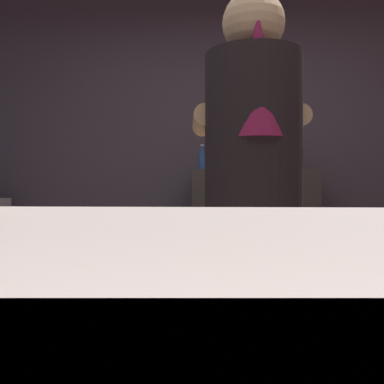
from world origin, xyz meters
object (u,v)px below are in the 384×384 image
at_px(bartender, 253,201).
at_px(chefs_knife, 310,221).
at_px(bottle_vinegar, 202,160).
at_px(mixing_bowl, 198,216).
at_px(bottle_soy, 283,158).

distance_m(bartender, chefs_knife, 0.50).
height_order(bartender, bottle_vinegar, bartender).
bearing_deg(chefs_knife, bottle_vinegar, 92.05).
height_order(bartender, mixing_bowl, bartender).
xyz_separation_m(chefs_knife, bottle_soy, (0.08, 1.41, 0.37)).
xyz_separation_m(bartender, bottle_soy, (0.36, 1.81, 0.27)).
distance_m(mixing_bowl, chefs_knife, 0.50).
distance_m(bottle_vinegar, bottle_soy, 0.63).
relative_size(bartender, bottle_vinegar, 9.45).
relative_size(mixing_bowl, bottle_vinegar, 0.97).
bearing_deg(chefs_knife, bottle_soy, 65.86).
relative_size(bartender, chefs_knife, 7.26).
height_order(chefs_knife, bottle_vinegar, bottle_vinegar).
xyz_separation_m(mixing_bowl, bottle_soy, (0.58, 1.41, 0.35)).
height_order(bottle_vinegar, bottle_soy, bottle_soy).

